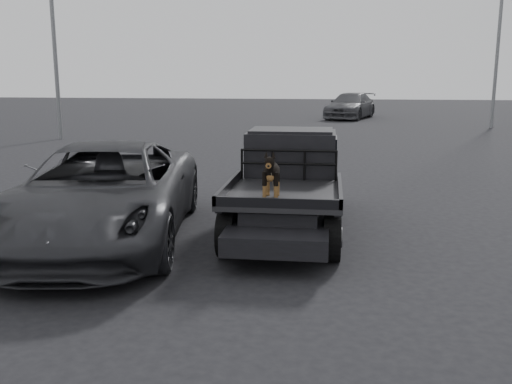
% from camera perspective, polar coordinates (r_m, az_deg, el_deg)
% --- Properties ---
extents(ground, '(120.00, 120.00, 0.00)m').
position_cam_1_polar(ground, '(8.40, 6.94, -8.29)').
color(ground, black).
rests_on(ground, ground).
extents(flatbed_ute, '(2.00, 5.40, 0.92)m').
position_cam_1_polar(flatbed_ute, '(10.59, 3.14, -1.41)').
color(flatbed_ute, black).
rests_on(flatbed_ute, ground).
extents(ute_cab, '(1.72, 1.30, 0.88)m').
position_cam_1_polar(ute_cab, '(11.36, 3.56, 4.10)').
color(ute_cab, black).
rests_on(ute_cab, flatbed_ute).
extents(headache_rack, '(1.80, 0.08, 0.55)m').
position_cam_1_polar(headache_rack, '(10.65, 3.27, 2.69)').
color(headache_rack, black).
rests_on(headache_rack, flatbed_ute).
extents(dog, '(0.32, 0.60, 0.74)m').
position_cam_1_polar(dog, '(9.06, 1.56, 1.71)').
color(dog, black).
rests_on(dog, flatbed_ute).
extents(parked_suv, '(3.61, 6.38, 1.68)m').
position_cam_1_polar(parked_suv, '(10.19, -15.01, -0.14)').
color(parked_suv, '#2D2E32').
rests_on(parked_suv, ground).
extents(distant_car_b, '(3.90, 6.11, 1.65)m').
position_cam_1_polar(distant_car_b, '(38.24, 9.41, 8.50)').
color(distant_car_b, '#45454A').
rests_on(distant_car_b, ground).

